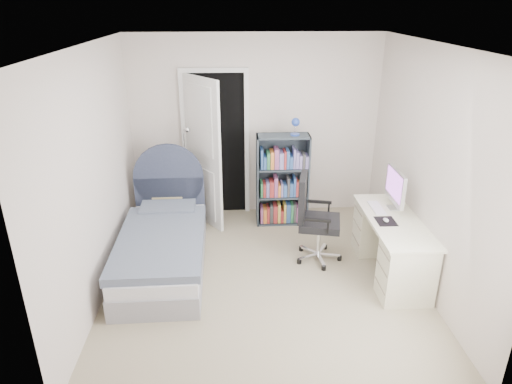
{
  "coord_description": "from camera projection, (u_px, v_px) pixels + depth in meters",
  "views": [
    {
      "loc": [
        -0.32,
        -4.34,
        2.88
      ],
      "look_at": [
        -0.08,
        0.21,
        0.95
      ],
      "focal_mm": 32.0,
      "sensor_mm": 36.0,
      "label": 1
    }
  ],
  "objects": [
    {
      "name": "room_shell",
      "position": [
        265.0,
        173.0,
        4.64
      ],
      "size": [
        3.5,
        3.7,
        2.6
      ],
      "color": "gray",
      "rests_on": "ground"
    },
    {
      "name": "door",
      "position": [
        207.0,
        148.0,
        6.13
      ],
      "size": [
        0.92,
        0.69,
        2.06
      ],
      "color": "black",
      "rests_on": "ground"
    },
    {
      "name": "bed",
      "position": [
        164.0,
        244.0,
        5.26
      ],
      "size": [
        0.97,
        1.98,
        1.21
      ],
      "color": "gray",
      "rests_on": "ground"
    },
    {
      "name": "nightstand",
      "position": [
        169.0,
        199.0,
        6.17
      ],
      "size": [
        0.39,
        0.39,
        0.58
      ],
      "color": "#DAC386",
      "rests_on": "ground"
    },
    {
      "name": "floor_lamp",
      "position": [
        188.0,
        183.0,
        6.28
      ],
      "size": [
        0.19,
        0.19,
        1.35
      ],
      "color": "silver",
      "rests_on": "ground"
    },
    {
      "name": "bookcase",
      "position": [
        283.0,
        184.0,
        6.19
      ],
      "size": [
        0.7,
        0.3,
        1.48
      ],
      "color": "#353F48",
      "rests_on": "ground"
    },
    {
      "name": "desk",
      "position": [
        391.0,
        243.0,
        5.08
      ],
      "size": [
        0.56,
        1.39,
        1.14
      ],
      "color": "beige",
      "rests_on": "ground"
    },
    {
      "name": "office_chair",
      "position": [
        313.0,
        215.0,
        5.28
      ],
      "size": [
        0.57,
        0.59,
        1.05
      ],
      "color": "silver",
      "rests_on": "ground"
    }
  ]
}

